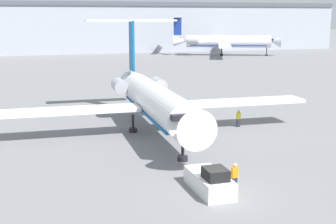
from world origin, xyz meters
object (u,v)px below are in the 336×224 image
at_px(worker_near_tug, 235,176).
at_px(airplane_parked_far_left, 225,41).
at_px(airplane_main, 154,99).
at_px(worker_by_wing, 239,118).
at_px(pushback_tug, 210,181).

distance_m(worker_near_tug, airplane_parked_far_left, 104.31).
xyz_separation_m(airplane_main, worker_near_tug, (0.72, -16.16, -2.30)).
relative_size(airplane_main, worker_by_wing, 18.23).
bearing_deg(pushback_tug, airplane_main, 86.93).
bearing_deg(pushback_tug, airplane_parked_far_left, 65.21).
xyz_separation_m(worker_near_tug, worker_by_wing, (8.01, 15.89, -0.09)).
height_order(airplane_main, worker_near_tug, airplane_main).
bearing_deg(worker_near_tug, airplane_parked_far_left, 66.07).
distance_m(airplane_main, airplane_parked_far_left, 90.08).
xyz_separation_m(pushback_tug, worker_near_tug, (1.57, -0.35, 0.30)).
bearing_deg(airplane_parked_far_left, worker_near_tug, -113.93).
xyz_separation_m(worker_by_wing, airplane_parked_far_left, (34.28, 79.42, 3.06)).
xyz_separation_m(worker_near_tug, airplane_parked_far_left, (42.29, 95.31, 2.97)).
bearing_deg(worker_near_tug, pushback_tug, 167.27).
relative_size(pushback_tug, worker_by_wing, 2.62).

